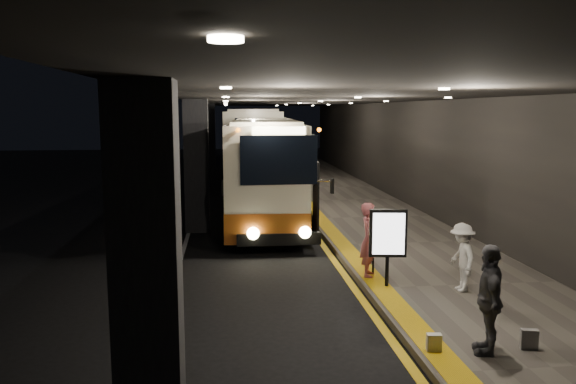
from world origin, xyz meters
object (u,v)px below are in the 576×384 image
passenger_waiting_grey (489,299)px  bag_plain (434,343)px  coach_main (265,173)px  passenger_waiting_white (462,257)px  bag_polka (529,339)px  stanchion_post (373,254)px  coach_second (255,150)px  passenger_boarding (369,240)px  info_sign (388,235)px

passenger_waiting_grey → bag_plain: passenger_waiting_grey is taller
coach_main → passenger_waiting_white: (3.62, -9.39, -0.84)m
bag_polka → stanchion_post: size_ratio=0.33×
coach_second → passenger_waiting_white: coach_second is taller
coach_second → passenger_boarding: (1.78, -17.93, -0.88)m
coach_main → passenger_boarding: coach_main is taller
coach_main → info_sign: coach_main is taller
passenger_waiting_grey → info_sign: passenger_waiting_grey is taller
info_sign → coach_main: bearing=110.8°
passenger_waiting_grey → coach_main: bearing=-150.7°
coach_second → bag_plain: bearing=-82.1°
bag_polka → info_sign: (-1.39, 3.48, 1.01)m
bag_polka → passenger_waiting_grey: bearing=-176.2°
passenger_boarding → stanchion_post: passenger_boarding is taller
bag_polka → bag_plain: size_ratio=1.13×
passenger_boarding → passenger_waiting_white: size_ratio=1.18×
passenger_waiting_white → bag_plain: bearing=-27.7°
passenger_waiting_white → bag_polka: (-0.13, -3.04, -0.58)m
passenger_waiting_white → bag_plain: 3.47m
passenger_boarding → passenger_waiting_grey: passenger_waiting_grey is taller
bag_polka → info_sign: size_ratio=0.19×
coach_second → passenger_waiting_white: 19.54m
passenger_boarding → coach_second: bearing=23.4°
coach_main → stanchion_post: 8.32m
bag_polka → info_sign: info_sign is taller
bag_plain → stanchion_post: stanchion_post is taller
bag_polka → info_sign: 3.88m
bag_polka → bag_plain: (-1.59, 0.08, -0.02)m
bag_polka → stanchion_post: (-1.45, 4.43, 0.34)m
coach_second → info_sign: size_ratio=7.35×
passenger_waiting_grey → stanchion_post: passenger_waiting_grey is taller
stanchion_post → coach_main: bearing=104.3°
passenger_boarding → passenger_waiting_grey: (0.83, -4.36, 0.02)m
bag_polka → stanchion_post: stanchion_post is taller
info_sign → stanchion_post: info_sign is taller
coach_main → coach_second: (0.12, 9.81, 0.18)m
bag_plain → coach_second: bearing=94.6°
passenger_waiting_grey → bag_plain: size_ratio=6.14×
passenger_waiting_white → bag_polka: passenger_waiting_white is taller
passenger_waiting_white → stanchion_post: passenger_waiting_white is taller
bag_plain → stanchion_post: size_ratio=0.29×
bag_plain → passenger_waiting_white: bearing=59.8°
passenger_waiting_white → info_sign: info_sign is taller
bag_polka → passenger_boarding: bearing=110.2°
passenger_waiting_white → stanchion_post: bearing=-128.8°
coach_second → bag_plain: 22.28m
coach_second → bag_polka: (3.37, -22.24, -1.60)m
coach_second → passenger_waiting_grey: 22.46m
passenger_waiting_white → passenger_waiting_grey: 3.22m
coach_second → info_sign: bearing=-80.7°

